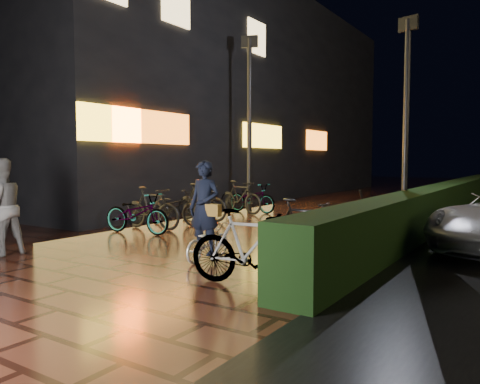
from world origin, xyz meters
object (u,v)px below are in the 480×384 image
Objects in this scene: traffic_barrier at (341,224)px; cart_assembly at (370,207)px; bystander_person at (0,207)px; cyclist at (206,223)px.

cart_assembly reaches higher than traffic_barrier.
bystander_person is 0.97× the size of traffic_barrier.
bystander_person is at bearing -152.71° from cyclist.
bystander_person is 8.40m from cart_assembly.
cart_assembly is at bearing 152.62° from bystander_person.
bystander_person is 1.02× the size of cyclist.
cart_assembly is (-0.18, 2.47, 0.13)m from traffic_barrier.
traffic_barrier is at bearing 139.95° from bystander_person.
cart_assembly is at bearing 94.22° from traffic_barrier.
cyclist reaches higher than cart_assembly.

